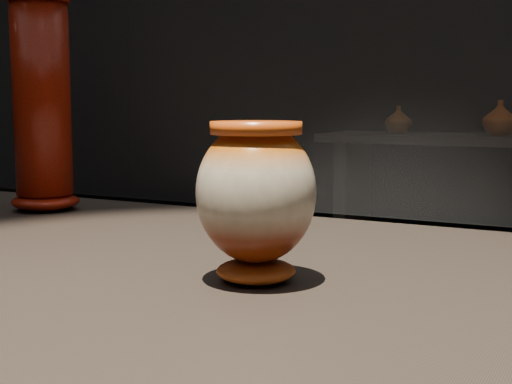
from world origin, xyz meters
TOP-DOWN VIEW (x-y plane):
  - main_vase at (0.04, -0.05)m, footprint 0.16×0.16m
  - tall_vase at (-0.55, 0.24)m, footprint 0.15×0.15m
  - back_shelf at (-0.31, 3.60)m, footprint 2.00×0.60m
  - back_vase_left at (-0.87, 3.61)m, footprint 0.19×0.19m
  - back_vase_mid at (-0.27, 3.62)m, footprint 0.24×0.24m

SIDE VIEW (x-z plane):
  - back_shelf at x=-0.31m, z-range 0.19..1.09m
  - back_vase_left at x=-0.87m, z-range 0.90..1.07m
  - main_vase at x=0.04m, z-range 0.91..1.09m
  - back_vase_mid at x=-0.27m, z-range 0.90..1.10m
  - tall_vase at x=-0.55m, z-range 0.89..1.28m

